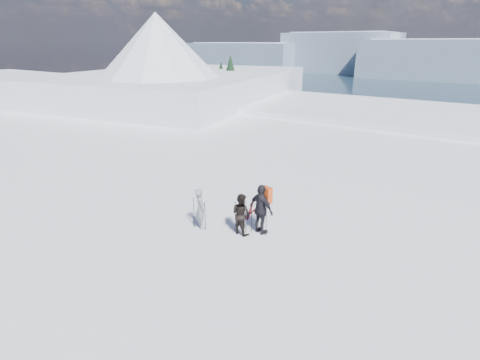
% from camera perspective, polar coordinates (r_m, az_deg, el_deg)
% --- Properties ---
extents(lake_basin, '(820.00, 820.00, 71.62)m').
position_cam_1_polar(lake_basin, '(40.74, 23.95, -0.28)').
color(lake_basin, white).
rests_on(lake_basin, ground).
extents(near_ridge, '(31.37, 35.68, 25.62)m').
position_cam_1_polar(near_ridge, '(50.34, -6.89, 8.64)').
color(near_ridge, white).
rests_on(near_ridge, ground).
extents(skier_grey, '(0.69, 0.64, 1.58)m').
position_cam_1_polar(skier_grey, '(14.12, -6.07, -4.34)').
color(skier_grey, gray).
rests_on(skier_grey, ground).
extents(skier_dark, '(0.84, 0.71, 1.56)m').
position_cam_1_polar(skier_dark, '(13.65, 0.16, -5.18)').
color(skier_dark, black).
rests_on(skier_dark, ground).
extents(skier_pack, '(1.20, 0.74, 1.90)m').
position_cam_1_polar(skier_pack, '(13.60, 3.26, -4.52)').
color(skier_pack, black).
rests_on(skier_pack, ground).
extents(backpack, '(0.45, 0.33, 0.59)m').
position_cam_1_polar(backpack, '(13.29, 4.13, 0.67)').
color(backpack, '#D34413').
rests_on(backpack, skier_pack).
extents(ski_poles, '(2.64, 0.94, 1.37)m').
position_cam_1_polar(ski_poles, '(13.79, -1.08, -5.65)').
color(ski_poles, black).
rests_on(ski_poles, ground).
extents(skis_loose, '(0.78, 1.70, 0.03)m').
position_cam_1_polar(skis_loose, '(15.69, 1.77, -4.73)').
color(skis_loose, black).
rests_on(skis_loose, ground).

